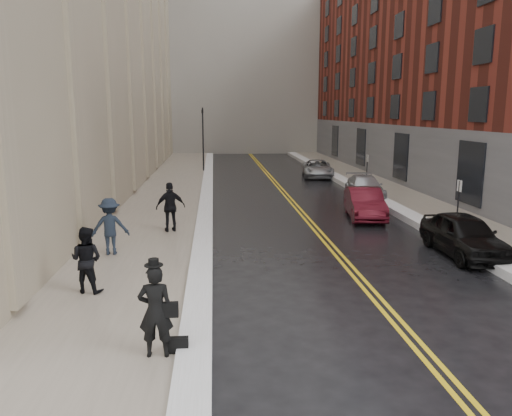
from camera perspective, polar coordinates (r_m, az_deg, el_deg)
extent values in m
plane|color=black|center=(11.92, 4.14, -13.23)|extent=(160.00, 160.00, 0.00)
cube|color=gray|center=(27.30, -10.54, 0.63)|extent=(4.00, 64.00, 0.15)
cube|color=gray|center=(29.21, 16.84, 1.01)|extent=(3.00, 64.00, 0.15)
cube|color=gold|center=(27.49, 3.89, 0.71)|extent=(0.12, 64.00, 0.01)
cube|color=gold|center=(27.52, 4.38, 0.72)|extent=(0.12, 64.00, 0.01)
cube|color=white|center=(27.16, -5.71, 0.83)|extent=(0.70, 60.80, 0.26)
cube|color=white|center=(28.57, 13.40, 1.13)|extent=(0.85, 60.80, 0.30)
cube|color=maroon|center=(39.06, 25.80, 15.96)|extent=(14.00, 50.00, 18.00)
cylinder|color=black|center=(40.81, -6.07, 7.69)|extent=(0.12, 0.12, 5.20)
imported|color=black|center=(40.74, -6.12, 10.50)|extent=(0.18, 0.15, 0.90)
cylinder|color=black|center=(21.41, 22.05, -0.02)|extent=(0.06, 0.06, 2.20)
cube|color=white|center=(21.27, 22.22, 2.36)|extent=(0.02, 0.35, 0.45)
cylinder|color=black|center=(32.43, 12.55, 4.00)|extent=(0.06, 0.06, 2.20)
cube|color=white|center=(32.34, 12.61, 5.58)|extent=(0.02, 0.35, 0.45)
imported|color=black|center=(18.53, 22.68, -2.86)|extent=(1.75, 4.28, 1.45)
imported|color=#4D0D18|center=(23.69, 12.31, 0.54)|extent=(2.04, 4.40, 1.40)
imported|color=#ABAEB3|center=(29.09, 12.33, 2.33)|extent=(2.29, 4.61, 1.29)
imported|color=#A3A7AB|center=(38.02, 7.04, 4.48)|extent=(2.72, 4.91, 1.30)
imported|color=black|center=(10.05, -11.41, -11.49)|extent=(0.68, 0.45, 1.85)
imported|color=black|center=(13.97, -18.82, -5.60)|extent=(1.02, 0.89, 1.78)
imported|color=#19212E|center=(17.38, -16.34, -2.03)|extent=(1.29, 0.81, 1.91)
imported|color=black|center=(20.18, -9.74, 0.12)|extent=(1.24, 0.75, 1.98)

